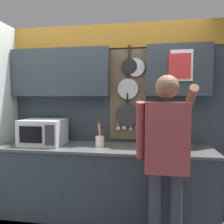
% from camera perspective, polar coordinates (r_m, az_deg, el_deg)
% --- Properties ---
extents(ground_plane, '(14.00, 14.00, 0.00)m').
position_cam_1_polar(ground_plane, '(2.97, -2.43, -26.68)').
color(ground_plane, '#38383D').
extents(base_cabinet_counter, '(2.55, 0.63, 0.92)m').
position_cam_1_polar(base_cabinet_counter, '(2.76, -2.47, -18.46)').
color(base_cabinet_counter, '#2D383D').
rests_on(base_cabinet_counter, ground_plane).
extents(back_wall_unit, '(3.12, 0.23, 2.45)m').
position_cam_1_polar(back_wall_unit, '(2.84, -1.64, 3.61)').
color(back_wall_unit, '#2D383D').
rests_on(back_wall_unit, ground_plane).
extents(microwave, '(0.50, 0.40, 0.31)m').
position_cam_1_polar(microwave, '(2.84, -17.56, -5.04)').
color(microwave, silver).
rests_on(microwave, base_cabinet_counter).
extents(knife_block, '(0.13, 0.16, 0.27)m').
position_cam_1_polar(knife_block, '(2.58, 16.86, -7.13)').
color(knife_block, brown).
rests_on(knife_block, base_cabinet_counter).
extents(utensil_crock, '(0.10, 0.10, 0.29)m').
position_cam_1_polar(utensil_crock, '(2.61, -3.21, -7.28)').
color(utensil_crock, white).
rests_on(utensil_crock, base_cabinet_counter).
extents(person, '(0.54, 0.61, 1.70)m').
position_cam_1_polar(person, '(2.05, 13.92, -10.01)').
color(person, '#383842').
rests_on(person, ground_plane).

